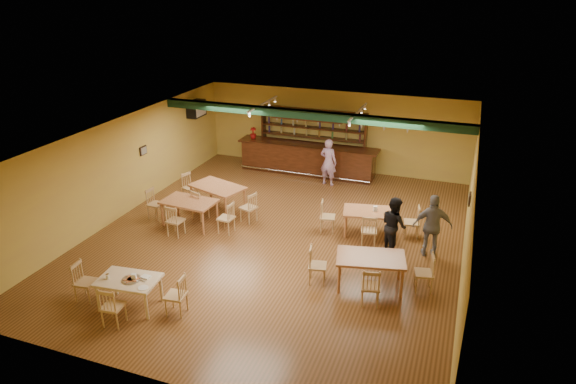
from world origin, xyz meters
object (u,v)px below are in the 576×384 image
at_px(dining_table_c, 190,213).
at_px(patron_right_a, 394,225).
at_px(dining_table_a, 218,198).
at_px(near_table, 130,293).
at_px(dining_table_d, 370,271).
at_px(dining_table_b, 369,222).
at_px(bar_counter, 307,159).
at_px(patron_bar, 328,162).

bearing_deg(dining_table_c, patron_right_a, 7.60).
bearing_deg(dining_table_a, near_table, -66.49).
relative_size(dining_table_c, dining_table_d, 0.98).
bearing_deg(dining_table_a, dining_table_b, 18.23).
bearing_deg(dining_table_d, dining_table_a, 141.66).
bearing_deg(dining_table_d, dining_table_b, 89.88).
xyz_separation_m(bar_counter, dining_table_a, (-1.60, -4.13, -0.15)).
xyz_separation_m(bar_counter, dining_table_d, (3.75, -6.75, -0.17)).
xyz_separation_m(bar_counter, dining_table_b, (3.18, -4.11, -0.20)).
relative_size(dining_table_d, patron_bar, 0.94).
bearing_deg(bar_counter, dining_table_b, -52.25).
distance_m(dining_table_c, near_table, 4.13).
xyz_separation_m(dining_table_b, dining_table_d, (0.57, -2.65, 0.03)).
bearing_deg(dining_table_c, near_table, -74.96).
xyz_separation_m(dining_table_a, patron_right_a, (5.58, -0.77, 0.37)).
height_order(near_table, patron_bar, patron_bar).
height_order(dining_table_b, dining_table_c, dining_table_c).
relative_size(dining_table_d, near_table, 1.21).
bearing_deg(bar_counter, patron_right_a, -50.95).
bearing_deg(dining_table_b, dining_table_d, -89.18).
height_order(bar_counter, dining_table_a, bar_counter).
relative_size(dining_table_b, near_table, 1.11).
bearing_deg(patron_bar, dining_table_a, 61.71).
bearing_deg(near_table, dining_table_d, 22.23).
bearing_deg(dining_table_a, dining_table_d, -8.19).
distance_m(dining_table_a, dining_table_d, 5.96).
relative_size(near_table, patron_bar, 0.78).
bearing_deg(dining_table_c, dining_table_a, 78.79).
relative_size(bar_counter, dining_table_c, 3.39).
height_order(dining_table_a, patron_right_a, patron_right_a).
bearing_deg(patron_bar, dining_table_c, 67.07).
relative_size(bar_counter, dining_table_d, 3.32).
xyz_separation_m(dining_table_d, near_table, (-4.83, -2.62, -0.04)).
height_order(patron_bar, patron_right_a, patron_bar).
height_order(dining_table_a, near_table, dining_table_a).
xyz_separation_m(near_table, patron_right_a, (5.06, 4.47, 0.44)).
bearing_deg(bar_counter, dining_table_c, -109.73).
distance_m(dining_table_c, dining_table_d, 5.84).
relative_size(dining_table_a, patron_bar, 0.99).
bearing_deg(dining_table_c, dining_table_b, 17.01).
bearing_deg(near_table, dining_table_c, 95.34).
distance_m(dining_table_b, dining_table_c, 5.24).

